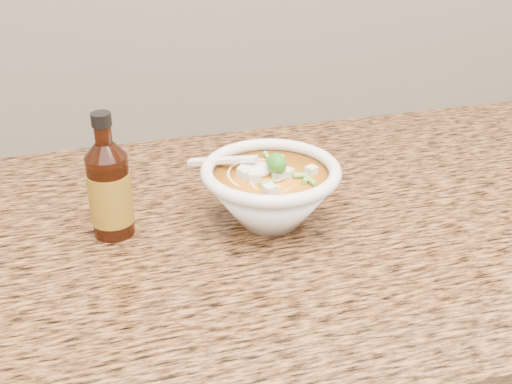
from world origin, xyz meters
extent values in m
cube|color=brown|center=(0.00, 1.68, 0.88)|extent=(4.00, 0.68, 0.04)
cylinder|color=white|center=(-0.07, 1.67, 0.90)|extent=(0.08, 0.08, 0.01)
torus|color=white|center=(-0.07, 1.67, 0.98)|extent=(0.18, 0.18, 0.02)
torus|color=beige|center=(-0.06, 1.67, 0.97)|extent=(0.09, 0.09, 0.00)
torus|color=beige|center=(-0.05, 1.66, 0.97)|extent=(0.11, 0.11, 0.00)
torus|color=beige|center=(-0.07, 1.66, 0.97)|extent=(0.07, 0.07, 0.00)
torus|color=beige|center=(-0.06, 1.68, 0.96)|extent=(0.06, 0.06, 0.00)
torus|color=beige|center=(-0.06, 1.66, 0.96)|extent=(0.06, 0.06, 0.00)
torus|color=beige|center=(-0.07, 1.67, 0.96)|extent=(0.13, 0.13, 0.00)
torus|color=beige|center=(-0.06, 1.67, 0.96)|extent=(0.09, 0.09, 0.00)
torus|color=beige|center=(-0.07, 1.68, 0.96)|extent=(0.07, 0.07, 0.00)
torus|color=beige|center=(-0.05, 1.68, 0.96)|extent=(0.11, 0.11, 0.00)
cube|color=silver|center=(-0.06, 1.72, 0.97)|extent=(0.01, 0.01, 0.01)
cube|color=silver|center=(-0.09, 1.66, 0.97)|extent=(0.02, 0.02, 0.01)
cube|color=silver|center=(-0.06, 1.68, 0.97)|extent=(0.02, 0.02, 0.01)
cube|color=silver|center=(-0.11, 1.69, 0.97)|extent=(0.02, 0.02, 0.01)
cube|color=silver|center=(-0.06, 1.63, 0.97)|extent=(0.02, 0.02, 0.01)
cube|color=silver|center=(-0.07, 1.63, 0.97)|extent=(0.02, 0.02, 0.01)
cube|color=silver|center=(-0.12, 1.66, 0.97)|extent=(0.02, 0.02, 0.01)
cube|color=silver|center=(-0.06, 1.68, 0.97)|extent=(0.02, 0.02, 0.01)
cube|color=silver|center=(-0.04, 1.65, 0.97)|extent=(0.02, 0.02, 0.02)
ellipsoid|color=#196014|center=(-0.06, 1.66, 0.99)|extent=(0.03, 0.03, 0.03)
cylinder|color=#68B846|center=(-0.12, 1.68, 0.97)|extent=(0.02, 0.02, 0.01)
cylinder|color=#68B846|center=(-0.04, 1.70, 0.97)|extent=(0.01, 0.02, 0.01)
cylinder|color=#68B846|center=(-0.12, 1.64, 0.97)|extent=(0.02, 0.01, 0.01)
cylinder|color=#68B846|center=(-0.07, 1.71, 0.97)|extent=(0.02, 0.02, 0.01)
cylinder|color=#68B846|center=(-0.09, 1.69, 0.97)|extent=(0.01, 0.02, 0.01)
cylinder|color=#68B846|center=(-0.06, 1.64, 0.97)|extent=(0.02, 0.01, 0.01)
cylinder|color=#68B846|center=(-0.09, 1.67, 0.97)|extent=(0.02, 0.01, 0.01)
cylinder|color=#68B846|center=(-0.06, 1.62, 0.97)|extent=(0.01, 0.02, 0.01)
ellipsoid|color=white|center=(-0.09, 1.68, 0.97)|extent=(0.04, 0.04, 0.02)
cube|color=white|center=(-0.12, 1.71, 0.98)|extent=(0.09, 0.07, 0.03)
cylinder|color=#341207|center=(-0.27, 1.70, 0.95)|extent=(0.07, 0.07, 0.11)
cylinder|color=#341207|center=(-0.27, 1.70, 1.04)|extent=(0.03, 0.03, 0.02)
cylinder|color=black|center=(-0.27, 1.70, 1.06)|extent=(0.03, 0.03, 0.02)
cylinder|color=red|center=(-0.27, 1.70, 0.95)|extent=(0.07, 0.07, 0.07)
camera|label=1|loc=(-0.29, 0.96, 1.34)|focal=45.00mm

